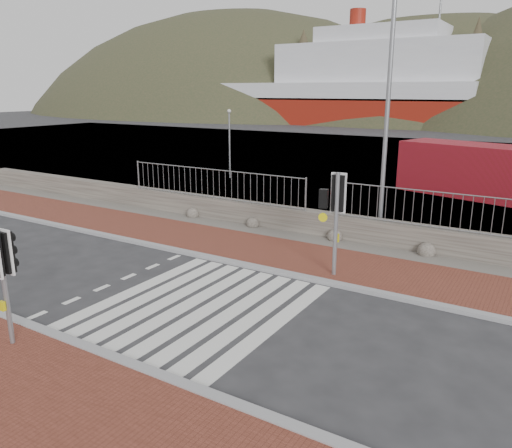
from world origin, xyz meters
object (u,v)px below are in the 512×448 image
Objects in this scene: shipping_container at (465,169)px; streetlight at (393,95)px; ferry at (338,89)px; traffic_signal_far at (335,202)px; traffic_signal_near at (2,264)px.

streetlight is at bearing -79.25° from shipping_container.
ferry is 69.67m from traffic_signal_far.
traffic_signal_near is at bearing -87.01° from shipping_container.
streetlight reaches higher than traffic_signal_far.
ferry is at bearing -77.32° from traffic_signal_far.
traffic_signal_far reaches higher than shipping_container.
ferry reaches higher than traffic_signal_far.
streetlight is 10.75m from shipping_container.
traffic_signal_far is 0.34× the size of streetlight.
ferry is 5.56× the size of streetlight.
shipping_container reaches higher than traffic_signal_near.
traffic_signal_far is at bearing -91.85° from streetlight.
traffic_signal_far is 0.49× the size of shipping_container.
traffic_signal_near is 22.44m from shipping_container.
traffic_signal_far is (26.68, -64.29, -3.14)m from ferry.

